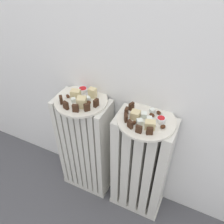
{
  "coord_description": "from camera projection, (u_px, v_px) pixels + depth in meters",
  "views": [
    {
      "loc": [
        0.36,
        -0.49,
        1.38
      ],
      "look_at": [
        0.0,
        0.28,
        0.67
      ],
      "focal_mm": 37.1,
      "sensor_mm": 36.0,
      "label": 1
    }
  ],
  "objects": [
    {
      "name": "dark_cake_slice_left_3",
      "position": [
        87.0,
        107.0,
        1.07
      ],
      "size": [
        0.03,
        0.03,
        0.04
      ],
      "primitive_type": "cube",
      "rotation": [
        0.0,
        0.0,
        0.86
      ],
      "color": "#382114",
      "rests_on": "plate_left"
    },
    {
      "name": "dark_cake_slice_left_4",
      "position": [
        96.0,
        103.0,
        1.09
      ],
      "size": [
        0.02,
        0.03,
        0.04
      ],
      "primitive_type": "cube",
      "rotation": [
        0.0,
        0.0,
        1.42
      ],
      "color": "#382114",
      "rests_on": "plate_left"
    },
    {
      "name": "turkish_delight_right_0",
      "position": [
        152.0,
        111.0,
        1.06
      ],
      "size": [
        0.03,
        0.03,
        0.02
      ],
      "primitive_type": "cube",
      "rotation": [
        0.0,
        0.0,
        1.06
      ],
      "color": "white",
      "rests_on": "plate_right"
    },
    {
      "name": "dark_cake_slice_right_1",
      "position": [
        126.0,
        111.0,
        1.05
      ],
      "size": [
        0.02,
        0.03,
        0.04
      ],
      "primitive_type": "cube",
      "rotation": [
        0.0,
        0.0,
        -1.47
      ],
      "color": "#382114",
      "rests_on": "plate_right"
    },
    {
      "name": "dark_cake_slice_right_3",
      "position": [
        130.0,
        124.0,
        0.98
      ],
      "size": [
        0.03,
        0.02,
        0.04
      ],
      "primitive_type": "cube",
      "rotation": [
        0.0,
        0.0,
        -0.51
      ],
      "color": "#382114",
      "rests_on": "plate_right"
    },
    {
      "name": "turkish_delight_left_1",
      "position": [
        88.0,
        99.0,
        1.13
      ],
      "size": [
        0.03,
        0.03,
        0.02
      ],
      "primitive_type": "cube",
      "rotation": [
        0.0,
        0.0,
        1.13
      ],
      "color": "white",
      "rests_on": "plate_left"
    },
    {
      "name": "medjool_date_right_1",
      "position": [
        152.0,
        115.0,
        1.05
      ],
      "size": [
        0.03,
        0.03,
        0.01
      ],
      "primitive_type": "ellipsoid",
      "rotation": [
        0.0,
        0.0,
        2.66
      ],
      "color": "#3D1E0F",
      "rests_on": "plate_right"
    },
    {
      "name": "turkish_delight_right_1",
      "position": [
        144.0,
        115.0,
        1.04
      ],
      "size": [
        0.03,
        0.03,
        0.03
      ],
      "primitive_type": "cube",
      "rotation": [
        0.0,
        0.0,
        0.27
      ],
      "color": "white",
      "rests_on": "plate_right"
    },
    {
      "name": "dark_cake_slice_left_1",
      "position": [
        66.0,
        105.0,
        1.08
      ],
      "size": [
        0.03,
        0.02,
        0.04
      ],
      "primitive_type": "cube",
      "rotation": [
        0.0,
        0.0,
        -0.26
      ],
      "color": "#382114",
      "rests_on": "plate_left"
    },
    {
      "name": "plate_right",
      "position": [
        146.0,
        120.0,
        1.04
      ],
      "size": [
        0.27,
        0.27,
        0.01
      ],
      "primitive_type": "cylinder",
      "color": "silver",
      "rests_on": "radiator_right"
    },
    {
      "name": "marble_cake_slice_right_1",
      "position": [
        150.0,
        125.0,
        0.98
      ],
      "size": [
        0.05,
        0.04,
        0.04
      ],
      "primitive_type": "cube",
      "rotation": [
        0.0,
        0.0,
        0.3
      ],
      "color": "beige",
      "rests_on": "plate_right"
    },
    {
      "name": "medjool_date_right_0",
      "position": [
        159.0,
        113.0,
        1.06
      ],
      "size": [
        0.03,
        0.03,
        0.02
      ],
      "primitive_type": "ellipsoid",
      "rotation": [
        0.0,
        0.0,
        2.36
      ],
      "color": "#3D1E0F",
      "rests_on": "plate_right"
    },
    {
      "name": "turkish_delight_right_3",
      "position": [
        149.0,
        120.0,
        1.01
      ],
      "size": [
        0.03,
        0.03,
        0.02
      ],
      "primitive_type": "cube",
      "rotation": [
        0.0,
        0.0,
        0.55
      ],
      "color": "white",
      "rests_on": "plate_right"
    },
    {
      "name": "dark_cake_slice_right_0",
      "position": [
        131.0,
        106.0,
        1.08
      ],
      "size": [
        0.02,
        0.03,
        0.04
      ],
      "primitive_type": "cube",
      "rotation": [
        0.0,
        0.0,
        -1.95
      ],
      "color": "#382114",
      "rests_on": "plate_right"
    },
    {
      "name": "plate_left",
      "position": [
        81.0,
        100.0,
        1.15
      ],
      "size": [
        0.27,
        0.27,
        0.01
      ],
      "primitive_type": "cylinder",
      "color": "silver",
      "rests_on": "radiator_left"
    },
    {
      "name": "dark_cake_slice_left_0",
      "position": [
        61.0,
        100.0,
        1.11
      ],
      "size": [
        0.03,
        0.03,
        0.04
      ],
      "primitive_type": "cube",
      "rotation": [
        0.0,
        0.0,
        -0.82
      ],
      "color": "#382114",
      "rests_on": "plate_left"
    },
    {
      "name": "turkish_delight_left_0",
      "position": [
        81.0,
        99.0,
        1.13
      ],
      "size": [
        0.03,
        0.03,
        0.02
      ],
      "primitive_type": "cube",
      "rotation": [
        0.0,
        0.0,
        0.28
      ],
      "color": "white",
      "rests_on": "plate_left"
    },
    {
      "name": "radiator_left",
      "position": [
        86.0,
        147.0,
        1.38
      ],
      "size": [
        0.3,
        0.17,
        0.68
      ],
      "color": "silver",
      "rests_on": "ground_plane"
    },
    {
      "name": "turkish_delight_right_2",
      "position": [
        140.0,
        122.0,
        1.0
      ],
      "size": [
        0.04,
        0.04,
        0.03
      ],
      "primitive_type": "cube",
      "rotation": [
        0.0,
        0.0,
        0.6
      ],
      "color": "white",
      "rests_on": "plate_right"
    },
    {
      "name": "marble_cake_slice_left_2",
      "position": [
        92.0,
        93.0,
        1.15
      ],
      "size": [
        0.04,
        0.03,
        0.05
      ],
      "primitive_type": "cube",
      "rotation": [
        0.0,
        0.0,
        -0.06
      ],
      "color": "beige",
      "rests_on": "plate_left"
    },
    {
      "name": "turkish_delight_left_2",
      "position": [
        73.0,
        100.0,
        1.13
      ],
      "size": [
        0.03,
        0.03,
        0.02
      ],
      "primitive_type": "cube",
      "rotation": [
        0.0,
        0.0,
        0.85
      ],
      "color": "white",
      "rests_on": "plate_left"
    },
    {
      "name": "fork",
      "position": [
        86.0,
        97.0,
        1.16
      ],
      "size": [
        0.02,
        0.09,
        0.0
      ],
      "color": "#B7B7BC",
      "rests_on": "plate_left"
    },
    {
      "name": "dark_cake_slice_right_5",
      "position": [
        150.0,
        131.0,
        0.95
      ],
      "size": [
        0.03,
        0.02,
        0.04
      ],
      "primitive_type": "cube",
      "rotation": [
        0.0,
        0.0,
        0.45
      ],
      "color": "#382114",
      "rests_on": "plate_right"
    },
    {
      "name": "medjool_date_left_1",
      "position": [
        68.0,
        96.0,
        1.16
      ],
      "size": [
        0.03,
        0.03,
        0.01
      ],
      "primitive_type": "ellipsoid",
      "rotation": [
        0.0,
        0.0,
        2.57
      ],
      "color": "#3D1E0F",
      "rests_on": "plate_left"
    },
    {
      "name": "jam_bowl_left",
      "position": [
        83.0,
        90.0,
        1.19
      ],
      "size": [
        0.05,
        0.05,
        0.02
      ],
      "color": "white",
      "rests_on": "plate_left"
    },
    {
      "name": "dark_cake_slice_right_4",
      "position": [
        139.0,
        129.0,
        0.96
      ],
      "size": [
        0.03,
        0.01,
        0.04
      ],
      "primitive_type": "cube",
      "rotation": [
        0.0,
        0.0,
        -0.03
      ],
      "color": "#382114",
      "rests_on": "plate_right"
    },
    {
      "name": "medjool_date_right_2",
      "position": [
        134.0,
        123.0,
        1.01
      ],
      "size": [
        0.03,
        0.03,
        0.01
      ],
      "primitive_type": "ellipsoid",
      "rotation": [
        0.0,
        0.0,
        1.14
      ],
      "color": "#3D1E0F",
      "rests_on": "plate_right"
    },
    {
      "name": "medjool_date_left_0",
      "position": [
        89.0,
        102.0,
        1.12
      ],
      "size": [
        0.03,
        0.02,
        0.01
      ],
      "primitive_type": "ellipsoid",
      "rotation": [
        0.0,
        0.0,
        2.79
      ],
      "color": "#3D1E0F",
      "rests_on": "plate_left"
    },
    {
      "name": "marble_cake_slice_left_0",
      "position": [
        76.0,
        94.0,
        1.15
      ],
      "size": [
        0.05,
        0.05,
        0.04
      ],
      "primitive_type": "cube",
      "rotation": [
        0.0,
        0.0,
        0.25
      ],
      "color": "beige",
      "rests_on": "plate_left"
    },
    {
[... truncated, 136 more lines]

